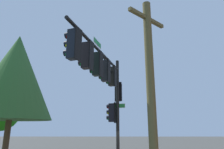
{
  "coord_description": "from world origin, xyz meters",
  "views": [
    {
      "loc": [
        12.17,
        -0.29,
        2.66
      ],
      "look_at": [
        1.5,
        -0.33,
        5.55
      ],
      "focal_mm": 32.01,
      "sensor_mm": 36.0,
      "label": 1
    }
  ],
  "objects_px": {
    "signal_pole_assembly": "(106,83)",
    "tree_mid": "(15,76)",
    "utility_pole": "(151,96)",
    "tree_far": "(1,112)"
  },
  "relations": [
    {
      "from": "tree_mid",
      "to": "utility_pole",
      "type": "bearing_deg",
      "value": 55.81
    },
    {
      "from": "utility_pole",
      "to": "tree_mid",
      "type": "bearing_deg",
      "value": -124.19
    },
    {
      "from": "signal_pole_assembly",
      "to": "utility_pole",
      "type": "xyz_separation_m",
      "value": [
        3.9,
        1.59,
        -1.3
      ]
    },
    {
      "from": "utility_pole",
      "to": "tree_mid",
      "type": "height_order",
      "value": "tree_mid"
    },
    {
      "from": "signal_pole_assembly",
      "to": "tree_mid",
      "type": "xyz_separation_m",
      "value": [
        -0.68,
        -5.16,
        0.61
      ]
    },
    {
      "from": "signal_pole_assembly",
      "to": "utility_pole",
      "type": "bearing_deg",
      "value": 22.14
    },
    {
      "from": "signal_pole_assembly",
      "to": "tree_far",
      "type": "bearing_deg",
      "value": -126.03
    },
    {
      "from": "signal_pole_assembly",
      "to": "tree_mid",
      "type": "height_order",
      "value": "tree_mid"
    },
    {
      "from": "signal_pole_assembly",
      "to": "utility_pole",
      "type": "distance_m",
      "value": 4.41
    },
    {
      "from": "signal_pole_assembly",
      "to": "utility_pole",
      "type": "relative_size",
      "value": 0.99
    }
  ]
}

